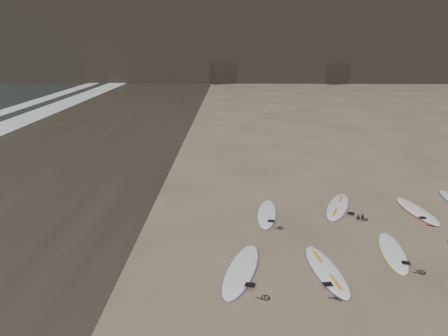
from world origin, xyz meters
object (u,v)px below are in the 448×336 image
Objects in this scene: surfboard_7 at (417,210)px; surfboard_0 at (241,270)px; surfboard_1 at (326,270)px; surfboard_5 at (267,213)px; surfboard_6 at (338,206)px; surfboard_2 at (393,252)px.

surfboard_0 is at bearing -153.73° from surfboard_7.
surfboard_1 is 1.03× the size of surfboard_7.
surfboard_1 is 1.05× the size of surfboard_5.
surfboard_6 is at bearing 64.64° from surfboard_1.
surfboard_7 is (3.64, 3.78, -0.00)m from surfboard_1.
surfboard_1 is 1.07× the size of surfboard_2.
surfboard_2 is 0.98× the size of surfboard_5.
surfboard_2 is 3.92m from surfboard_5.
surfboard_0 reaches higher than surfboard_5.
surfboard_2 is at bearing -129.47° from surfboard_7.
surfboard_6 reaches higher than surfboard_5.
surfboard_0 is 2.00m from surfboard_1.
surfboard_1 is 5.25m from surfboard_7.
surfboard_7 is at bearing 10.35° from surfboard_5.
surfboard_6 reaches higher than surfboard_1.
surfboard_1 is 4.27m from surfboard_6.
surfboard_0 reaches higher than surfboard_2.
surfboard_2 is at bearing 27.99° from surfboard_0.
surfboard_5 is at bearing 176.22° from surfboard_7.
surfboard_0 reaches higher than surfboard_7.
surfboard_7 reaches higher than surfboard_2.
surfboard_0 is 1.15× the size of surfboard_2.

